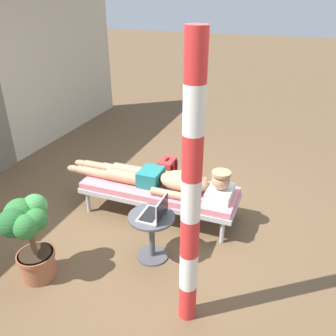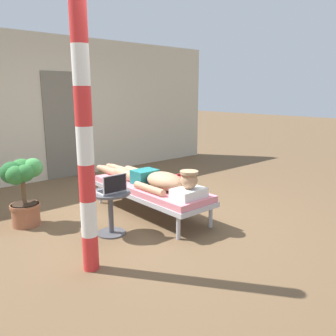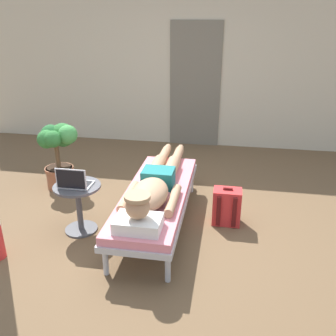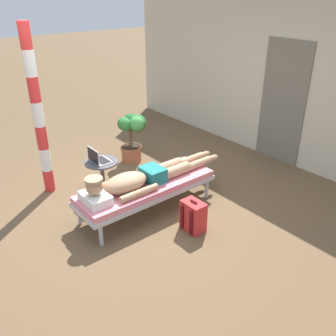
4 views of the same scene
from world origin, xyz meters
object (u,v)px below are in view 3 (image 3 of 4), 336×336
at_px(laptop, 74,182).
at_px(backpack, 227,207).
at_px(lounge_chair, 156,197).
at_px(side_table, 78,200).
at_px(person_reclining, 154,185).
at_px(potted_plant, 58,149).

bearing_deg(laptop, backpack, 17.20).
bearing_deg(lounge_chair, side_table, -163.25).
height_order(person_reclining, potted_plant, potted_plant).
distance_m(side_table, laptop, 0.23).
xyz_separation_m(person_reclining, potted_plant, (-1.44, 0.84, 0.01)).
relative_size(lounge_chair, backpack, 4.60).
bearing_deg(person_reclining, lounge_chair, 90.00).
bearing_deg(potted_plant, laptop, -57.13).
xyz_separation_m(backpack, potted_plant, (-2.18, 0.57, 0.33)).
bearing_deg(potted_plant, lounge_chair, -27.52).
distance_m(lounge_chair, person_reclining, 0.20).
bearing_deg(lounge_chair, backpack, 13.98).
bearing_deg(backpack, person_reclining, -159.64).
bearing_deg(lounge_chair, potted_plant, 152.48).
bearing_deg(side_table, backpack, 15.40).
relative_size(person_reclining, laptop, 7.00).
distance_m(side_table, potted_plant, 1.20).
bearing_deg(person_reclining, side_table, -169.56).
xyz_separation_m(lounge_chair, laptop, (-0.77, -0.28, 0.24)).
bearing_deg(side_table, laptop, -90.00).
relative_size(lounge_chair, potted_plant, 2.31).
distance_m(lounge_chair, laptop, 0.86).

